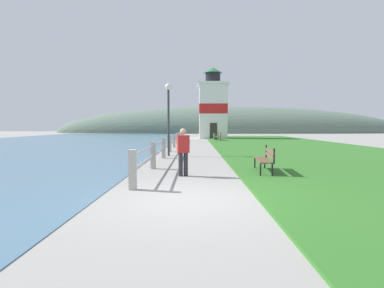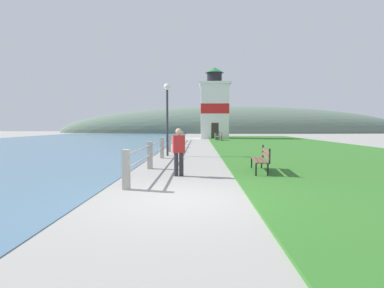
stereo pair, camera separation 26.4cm
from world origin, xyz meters
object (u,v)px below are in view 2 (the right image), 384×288
(trash_bin, at_px, (217,136))
(park_bench_midway, at_px, (219,136))
(person_strolling, at_px, (179,150))
(park_bench_near, at_px, (262,158))
(lamp_post, at_px, (167,106))
(lighthouse, at_px, (214,108))

(trash_bin, bearing_deg, park_bench_midway, -84.16)
(person_strolling, bearing_deg, park_bench_midway, -21.99)
(park_bench_near, distance_m, park_bench_midway, 22.11)
(park_bench_midway, bearing_deg, person_strolling, 79.12)
(park_bench_near, bearing_deg, lamp_post, -51.24)
(park_bench_midway, bearing_deg, park_bench_near, 86.28)
(park_bench_midway, distance_m, lamp_post, 16.75)
(park_bench_near, xyz_separation_m, person_strolling, (-2.86, -0.61, 0.32))
(person_strolling, relative_size, lamp_post, 0.40)
(trash_bin, bearing_deg, person_strolling, -96.19)
(lighthouse, relative_size, person_strolling, 5.80)
(park_bench_near, xyz_separation_m, lamp_post, (-3.94, 5.98, 2.20))
(park_bench_near, relative_size, trash_bin, 2.25)
(park_bench_midway, xyz_separation_m, lamp_post, (-3.95, -16.13, 2.20))
(park_bench_near, xyz_separation_m, lighthouse, (-0.23, 28.63, 3.46))
(park_bench_midway, xyz_separation_m, trash_bin, (-0.20, 1.92, -0.11))
(lamp_post, bearing_deg, lighthouse, 80.70)
(park_bench_near, height_order, lighthouse, lighthouse)
(trash_bin, xyz_separation_m, lamp_post, (-3.75, -18.05, 2.31))
(trash_bin, relative_size, lamp_post, 0.21)
(park_bench_near, xyz_separation_m, trash_bin, (-0.18, 24.03, -0.12))
(person_strolling, distance_m, trash_bin, 24.80)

